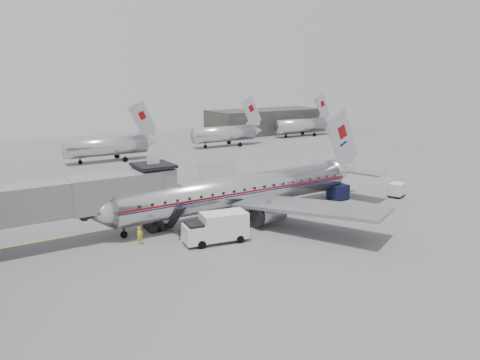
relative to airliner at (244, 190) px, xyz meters
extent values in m
plane|color=slate|center=(-0.68, -3.01, -2.70)|extent=(160.00, 160.00, 0.00)
cube|color=#373532|center=(44.32, 56.99, 0.30)|extent=(30.00, 12.00, 6.00)
cube|color=gold|center=(2.32, 2.99, -2.69)|extent=(60.00, 0.15, 0.01)
cube|color=slate|center=(-22.68, 0.59, 1.60)|extent=(12.00, 2.80, 3.00)
cube|color=slate|center=(-13.68, 0.59, 1.60)|extent=(8.00, 3.00, 3.10)
cube|color=slate|center=(-9.68, 0.99, 1.60)|extent=(3.20, 3.60, 3.20)
cube|color=black|center=(-9.68, 0.99, 3.50)|extent=(3.40, 3.80, 0.30)
cube|color=white|center=(-9.68, 0.99, 4.00)|extent=(1.20, 0.15, 0.80)
cylinder|color=black|center=(-9.98, 0.59, -1.30)|extent=(0.56, 0.56, 2.80)
cube|color=black|center=(-9.98, 0.59, -2.35)|extent=(1.60, 2.20, 0.70)
cylinder|color=black|center=(-9.98, -0.41, -2.40)|extent=(0.30, 0.60, 0.60)
cylinder|color=black|center=(-9.98, 1.59, -2.40)|extent=(0.30, 0.60, 0.60)
cube|color=black|center=(-8.88, -1.71, -1.20)|extent=(0.90, 3.20, 2.90)
cylinder|color=silver|center=(-2.68, 38.99, -0.10)|extent=(14.00, 3.20, 3.20)
cube|color=silver|center=(4.12, 38.99, 4.30)|extent=(5.17, 0.26, 6.52)
cylinder|color=black|center=(-7.18, 38.99, -2.20)|extent=(0.24, 0.24, 1.00)
cylinder|color=silver|center=(23.32, 42.99, -0.10)|extent=(14.00, 3.20, 3.20)
cube|color=silver|center=(30.12, 42.99, 4.30)|extent=(5.17, 0.26, 6.52)
cylinder|color=black|center=(18.82, 42.99, -2.20)|extent=(0.24, 0.24, 1.00)
cylinder|color=silver|center=(47.32, 46.99, -0.10)|extent=(14.00, 3.20, 3.20)
cube|color=silver|center=(54.12, 46.99, 4.30)|extent=(5.17, 0.26, 6.52)
cylinder|color=black|center=(42.82, 46.99, -2.20)|extent=(0.24, 0.24, 1.00)
cylinder|color=silver|center=(-0.68, -0.01, 0.01)|extent=(27.08, 3.72, 3.33)
cone|color=silver|center=(-15.55, -0.22, 0.01)|extent=(2.75, 3.37, 3.33)
cone|color=silver|center=(14.46, 0.21, 0.37)|extent=(3.65, 3.22, 3.17)
cube|color=maroon|center=(-0.68, -0.01, 0.23)|extent=(27.08, 3.77, 0.16)
cube|color=#0A0A59|center=(-0.68, -0.01, 0.03)|extent=(27.08, 3.77, 0.09)
cube|color=silver|center=(14.19, 0.20, 4.51)|extent=(5.53, 0.35, 6.93)
cube|color=gray|center=(1.91, 8.14, -0.26)|extent=(10.23, 15.20, 1.07)
cube|color=gray|center=(2.14, -8.08, -0.26)|extent=(10.55, 15.17, 1.07)
cylinder|color=gray|center=(-0.29, 4.68, -1.39)|extent=(3.09, 1.94, 1.89)
cylinder|color=gray|center=(-0.16, -4.69, -1.39)|extent=(3.09, 1.94, 1.89)
cylinder|color=black|center=(-13.29, -0.19, -2.11)|extent=(0.18, 0.18, 1.17)
cylinder|color=black|center=(1.09, 2.36, -2.07)|extent=(0.23, 0.23, 1.26)
cylinder|color=black|center=(1.09, 2.36, -2.29)|extent=(0.91, 0.33, 0.90)
cylinder|color=black|center=(1.16, -2.33, -2.07)|extent=(0.23, 0.23, 1.26)
cylinder|color=black|center=(1.16, -2.33, -2.29)|extent=(0.91, 0.33, 0.90)
cube|color=white|center=(-6.02, -5.90, -1.19)|extent=(4.32, 2.87, 2.34)
cube|color=white|center=(-8.76, -5.43, -1.64)|extent=(2.11, 2.38, 1.56)
cube|color=black|center=(-8.76, -5.43, -0.97)|extent=(1.64, 2.09, 0.67)
cylinder|color=black|center=(-8.60, -6.47, -2.34)|extent=(0.75, 0.39, 0.71)
cylinder|color=black|center=(-8.26, -4.50, -2.34)|extent=(0.75, 0.39, 0.71)
cylinder|color=black|center=(-5.09, -7.08, -2.34)|extent=(0.75, 0.39, 0.71)
cylinder|color=black|center=(-4.75, -5.11, -2.34)|extent=(0.75, 0.39, 0.71)
cube|color=black|center=(12.78, -1.01, -1.65)|extent=(2.29, 1.77, 1.54)
cube|color=black|center=(12.78, -1.01, -2.48)|extent=(2.40, 1.89, 0.13)
cylinder|color=black|center=(11.87, -1.62, -2.53)|extent=(0.34, 0.15, 0.33)
cylinder|color=black|center=(13.63, -1.72, -2.53)|extent=(0.34, 0.15, 0.33)
cylinder|color=black|center=(11.94, -0.30, -2.53)|extent=(0.34, 0.15, 0.33)
cylinder|color=black|center=(13.70, -0.40, -2.53)|extent=(0.34, 0.15, 0.33)
cube|color=silver|center=(19.75, -3.95, -1.72)|extent=(2.47, 2.17, 1.44)
cube|color=black|center=(19.75, -3.95, -2.49)|extent=(2.60, 2.30, 0.12)
cylinder|color=black|center=(19.19, -4.82, -2.54)|extent=(0.33, 0.22, 0.31)
cylinder|color=black|center=(20.73, -4.23, -2.54)|extent=(0.33, 0.22, 0.31)
cylinder|color=black|center=(18.76, -3.66, -2.54)|extent=(0.33, 0.22, 0.31)
cylinder|color=black|center=(20.30, -3.08, -2.54)|extent=(0.33, 0.22, 0.31)
imported|color=#CDDA19|center=(-12.68, -2.60, -1.89)|extent=(0.65, 0.49, 1.61)
camera|label=1|loc=(-26.40, -40.11, 11.92)|focal=35.00mm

